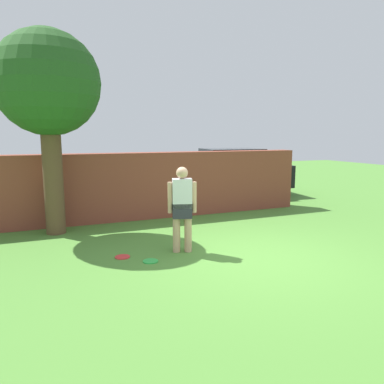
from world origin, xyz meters
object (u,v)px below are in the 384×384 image
Objects in this scene: person at (182,205)px; frisbee_red at (122,257)px; car at (231,173)px; frisbee_green at (150,261)px; tree at (48,87)px.

person is 6.00× the size of frisbee_red.
car reaches higher than frisbee_red.
car is 7.25m from frisbee_red.
person is 0.38× the size of car.
frisbee_red is at bearing -129.94° from car.
frisbee_green is 0.58m from frisbee_red.
frisbee_green is 1.00× the size of frisbee_red.
car reaches higher than frisbee_green.
car is 15.99× the size of frisbee_green.
frisbee_green is at bearing -45.14° from frisbee_red.
person reaches higher than frisbee_red.
tree is 2.73× the size of person.
car is at bearing 45.66° from frisbee_red.
tree reaches higher than frisbee_green.
person is (2.17, -2.33, -2.32)m from tree.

